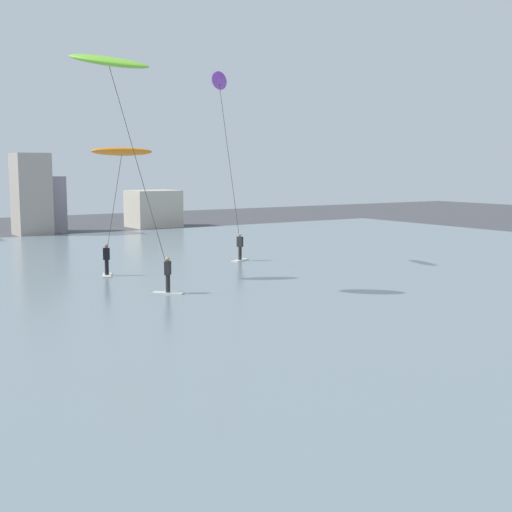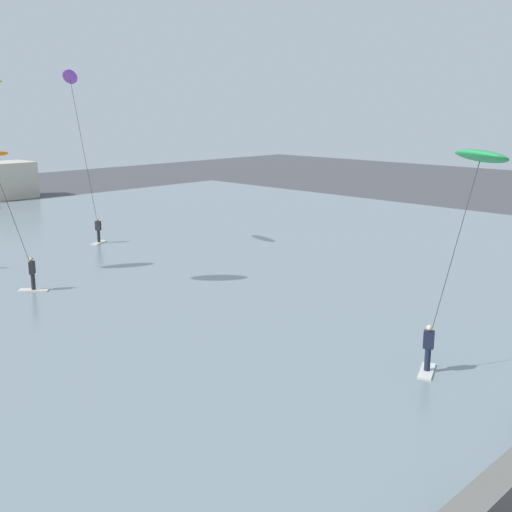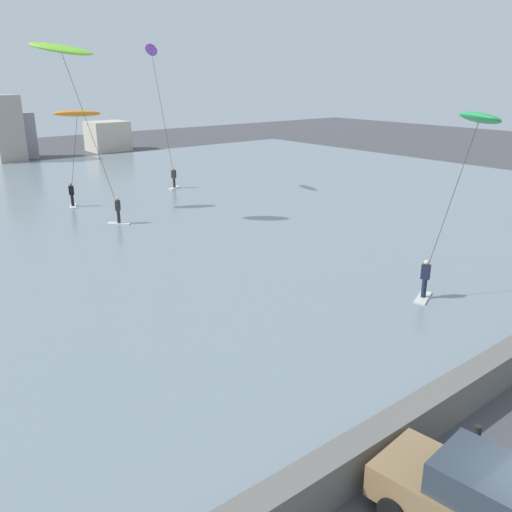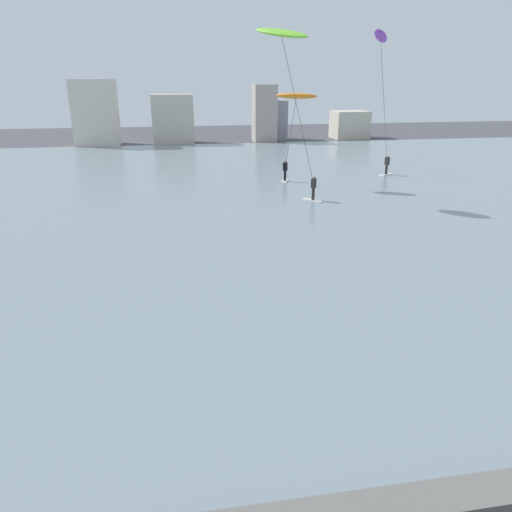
# 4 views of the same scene
# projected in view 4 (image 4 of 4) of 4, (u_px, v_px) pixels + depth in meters

# --- Properties ---
(water_bay) EXTENTS (84.00, 52.00, 0.10)m
(water_bay) POSITION_uv_depth(u_px,v_px,m) (240.00, 193.00, 32.95)
(water_bay) COLOR gray
(water_bay) RESTS_ON ground
(far_shore_buildings) EXTENTS (36.90, 5.59, 7.43)m
(far_shore_buildings) POSITION_uv_depth(u_px,v_px,m) (201.00, 118.00, 58.03)
(far_shore_buildings) COLOR beige
(far_shore_buildings) RESTS_ON ground
(kitesurfer_purple) EXTENTS (3.54, 2.69, 10.86)m
(kitesurfer_purple) POSITION_uv_depth(u_px,v_px,m) (382.00, 55.00, 34.88)
(kitesurfer_purple) COLOR silver
(kitesurfer_purple) RESTS_ON water_bay
(kitesurfer_lime) EXTENTS (4.38, 3.41, 10.55)m
(kitesurfer_lime) POSITION_uv_depth(u_px,v_px,m) (284.00, 46.00, 28.18)
(kitesurfer_lime) COLOR silver
(kitesurfer_lime) RESTS_ON water_bay
(kitesurfer_orange) EXTENTS (3.07, 3.45, 6.57)m
(kitesurfer_orange) POSITION_uv_depth(u_px,v_px,m) (295.00, 105.00, 33.15)
(kitesurfer_orange) COLOR silver
(kitesurfer_orange) RESTS_ON water_bay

